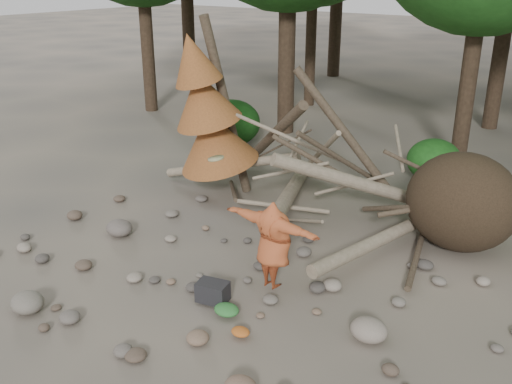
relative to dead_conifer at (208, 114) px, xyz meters
The scene contains 12 objects.
ground 5.05m from the dead_conifer, 47.26° to the right, with size 120.00×120.00×0.00m, color #514C44.
deadfall_pile 5.33m from the dead_conifer, ahead, with size 8.55×5.24×3.30m.
dead_conifer is the anchor object (origin of this frame).
bush_left 4.72m from the dead_conifer, 121.92° to the left, with size 1.80×1.80×1.44m, color #164612.
bush_mid 6.11m from the dead_conifer, 48.52° to the left, with size 1.40×1.40×1.12m, color #1E5919.
frisbee_thrower 4.65m from the dead_conifer, 35.30° to the right, with size 2.26×0.68×2.20m.
backpack 5.11m from the dead_conifer, 48.87° to the right, with size 0.51×0.34×0.34m, color black.
cloth_green 5.52m from the dead_conifer, 46.47° to the right, with size 0.43×0.36×0.16m, color #2C6F2F.
cloth_orange 6.08m from the dead_conifer, 44.79° to the right, with size 0.30×0.25×0.11m, color #B1581E.
boulder_front_left 5.93m from the dead_conifer, 81.53° to the right, with size 0.57×0.51×0.34m, color slate.
boulder_mid_right 6.65m from the dead_conifer, 27.33° to the right, with size 0.58×0.52×0.35m, color gray.
boulder_mid_left 3.35m from the dead_conifer, 93.60° to the right, with size 0.57×0.52×0.34m, color #625953.
Camera 1 is at (5.45, -6.38, 5.27)m, focal length 40.00 mm.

